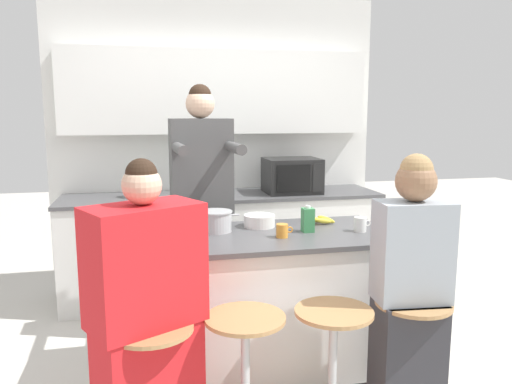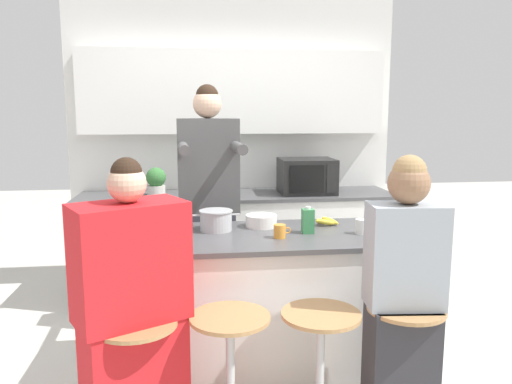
{
  "view_description": "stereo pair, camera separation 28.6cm",
  "coord_description": "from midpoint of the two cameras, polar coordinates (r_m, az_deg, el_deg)",
  "views": [
    {
      "loc": [
        -0.67,
        -2.9,
        1.65
      ],
      "look_at": [
        0.0,
        0.08,
        1.16
      ],
      "focal_mm": 35.0,
      "sensor_mm": 36.0,
      "label": 1
    },
    {
      "loc": [
        -0.38,
        -2.95,
        1.65
      ],
      "look_at": [
        0.0,
        0.08,
        1.16
      ],
      "focal_mm": 35.0,
      "sensor_mm": 36.0,
      "label": 2
    }
  ],
  "objects": [
    {
      "name": "ground_plane",
      "position": [
        3.4,
        -2.26,
        -19.88
      ],
      "size": [
        16.0,
        16.0,
        0.0
      ],
      "primitive_type": "plane",
      "color": "beige"
    },
    {
      "name": "wall_back",
      "position": [
        4.68,
        -6.23,
        7.82
      ],
      "size": [
        3.01,
        0.22,
        2.7
      ],
      "color": "silver",
      "rests_on": "ground_plane"
    },
    {
      "name": "back_counter",
      "position": [
        4.52,
        -5.54,
        -6.06
      ],
      "size": [
        2.8,
        0.66,
        0.93
      ],
      "color": "white",
      "rests_on": "ground_plane"
    },
    {
      "name": "kitchen_island",
      "position": [
        3.2,
        -2.31,
        -12.68
      ],
      "size": [
        1.67,
        0.77,
        0.91
      ],
      "color": "black",
      "rests_on": "ground_plane"
    },
    {
      "name": "bar_stool_center_left",
      "position": [
        2.59,
        -4.58,
        -20.04
      ],
      "size": [
        0.39,
        0.39,
        0.68
      ],
      "color": "tan",
      "rests_on": "ground_plane"
    },
    {
      "name": "bar_stool_center_right",
      "position": [
        2.67,
        5.55,
        -19.19
      ],
      "size": [
        0.39,
        0.39,
        0.68
      ],
      "color": "tan",
      "rests_on": "ground_plane"
    },
    {
      "name": "bar_stool_rightmost",
      "position": [
        2.84,
        14.42,
        -17.61
      ],
      "size": [
        0.39,
        0.39,
        0.68
      ],
      "color": "tan",
      "rests_on": "ground_plane"
    },
    {
      "name": "person_cooking",
      "position": [
        3.63,
        -8.43,
        -2.55
      ],
      "size": [
        0.46,
        0.61,
        1.84
      ],
      "rotation": [
        0.0,
        0.0,
        0.05
      ],
      "color": "#383842",
      "rests_on": "ground_plane"
    },
    {
      "name": "person_wrapped_blanket",
      "position": [
        2.47,
        -15.75,
        -14.34
      ],
      "size": [
        0.58,
        0.49,
        1.45
      ],
      "rotation": [
        0.0,
        0.0,
        0.48
      ],
      "color": "red",
      "rests_on": "ground_plane"
    },
    {
      "name": "person_seated_near",
      "position": [
        2.73,
        14.28,
        -12.03
      ],
      "size": [
        0.39,
        0.3,
        1.44
      ],
      "rotation": [
        0.0,
        0.0,
        -0.1
      ],
      "color": "#333338",
      "rests_on": "ground_plane"
    },
    {
      "name": "cooking_pot",
      "position": [
        3.14,
        -7.26,
        -3.35
      ],
      "size": [
        0.3,
        0.21,
        0.13
      ],
      "color": "#B7BABC",
      "rests_on": "kitchen_island"
    },
    {
      "name": "fruit_bowl",
      "position": [
        3.25,
        -2.13,
        -3.33
      ],
      "size": [
        0.2,
        0.2,
        0.08
      ],
      "color": "white",
      "rests_on": "kitchen_island"
    },
    {
      "name": "coffee_cup_near",
      "position": [
        2.97,
        0.27,
        -4.48
      ],
      "size": [
        0.1,
        0.07,
        0.08
      ],
      "color": "orange",
      "rests_on": "kitchen_island"
    },
    {
      "name": "coffee_cup_far",
      "position": [
        3.16,
        9.32,
        -3.69
      ],
      "size": [
        0.11,
        0.08,
        0.09
      ],
      "color": "white",
      "rests_on": "kitchen_island"
    },
    {
      "name": "banana_bunch",
      "position": [
        3.34,
        5.14,
        -3.22
      ],
      "size": [
        0.18,
        0.13,
        0.06
      ],
      "color": "yellow",
      "rests_on": "kitchen_island"
    },
    {
      "name": "juice_carton",
      "position": [
        3.11,
        3.33,
        -3.21
      ],
      "size": [
        0.07,
        0.07,
        0.17
      ],
      "color": "#38844C",
      "rests_on": "kitchen_island"
    },
    {
      "name": "microwave",
      "position": [
        4.48,
        2.3,
        1.88
      ],
      "size": [
        0.48,
        0.41,
        0.31
      ],
      "color": "black",
      "rests_on": "back_counter"
    },
    {
      "name": "potted_plant",
      "position": [
        4.38,
        -14.86,
        1.04
      ],
      "size": [
        0.17,
        0.17,
        0.25
      ],
      "color": "beige",
      "rests_on": "back_counter"
    }
  ]
}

